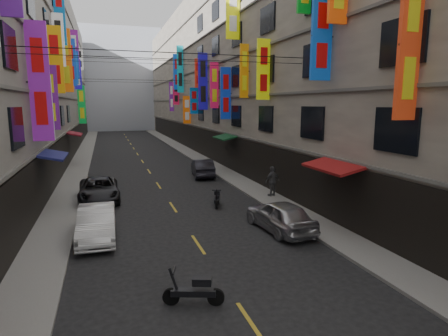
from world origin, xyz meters
TOP-DOWN VIEW (x-y plane):
  - sidewalk_left at (-6.00, 42.00)m, footprint 2.00×90.00m
  - sidewalk_right at (6.00, 42.00)m, footprint 2.00×90.00m
  - building_row_left at (-11.99, 42.00)m, footprint 10.14×90.00m
  - building_row_right at (11.99, 42.00)m, footprint 10.14×90.00m
  - haze_block at (0.00, 92.00)m, footprint 18.00×8.00m
  - shop_signage at (-0.13, 34.93)m, footprint 14.00×55.00m
  - street_awnings at (-1.26, 26.00)m, footprint 13.99×35.20m
  - overhead_cables at (0.00, 30.00)m, footprint 14.00×38.04m
  - lane_markings at (0.00, 39.00)m, footprint 0.12×80.20m
  - scooter_crossing at (-1.22, 13.39)m, footprint 1.74×0.78m
  - scooter_far_right at (2.47, 23.54)m, footprint 0.77×1.74m
  - car_left_mid at (-4.00, 19.94)m, footprint 1.59×4.36m
  - car_left_far at (-4.00, 26.76)m, footprint 2.39×5.01m
  - car_right_mid at (4.00, 18.52)m, footprint 2.09×4.38m
  - car_right_far at (3.87, 32.36)m, footprint 2.04×4.45m
  - pedestrian_rfar at (6.27, 24.28)m, footprint 1.23×0.91m

SIDE VIEW (x-z plane):
  - lane_markings at x=0.00m, z-range 0.00..0.01m
  - sidewalk_left at x=-6.00m, z-range 0.00..0.12m
  - sidewalk_right at x=6.00m, z-range 0.00..0.12m
  - scooter_crossing at x=-1.22m, z-range -0.13..1.01m
  - scooter_far_right at x=2.47m, z-range -0.13..1.01m
  - car_left_far at x=-4.00m, z-range 0.00..1.38m
  - car_right_far at x=3.87m, z-range 0.00..1.42m
  - car_left_mid at x=-4.00m, z-range 0.00..1.43m
  - car_right_mid at x=4.00m, z-range 0.00..1.45m
  - pedestrian_rfar at x=6.27m, z-range 0.12..1.99m
  - street_awnings at x=-1.26m, z-range 2.80..3.20m
  - overhead_cables at x=0.00m, z-range 8.18..9.42m
  - shop_signage at x=-0.13m, z-range 2.81..15.31m
  - building_row_left at x=-11.99m, z-range -0.01..18.99m
  - building_row_right at x=11.99m, z-range -0.01..18.99m
  - haze_block at x=0.00m, z-range 0.00..22.00m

